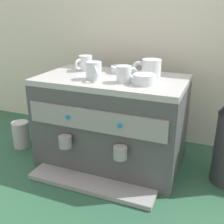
# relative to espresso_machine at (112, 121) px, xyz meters

# --- Properties ---
(ground_plane) EXTENTS (4.00, 4.00, 0.00)m
(ground_plane) POSITION_rel_espresso_machine_xyz_m (0.00, 0.00, -0.21)
(ground_plane) COLOR #28563D
(tiled_backsplash_wall) EXTENTS (2.80, 0.03, 1.00)m
(tiled_backsplash_wall) POSITION_rel_espresso_machine_xyz_m (0.00, 0.36, 0.29)
(tiled_backsplash_wall) COLOR silver
(tiled_backsplash_wall) RESTS_ON ground_plane
(espresso_machine) EXTENTS (0.66, 0.49, 0.42)m
(espresso_machine) POSITION_rel_espresso_machine_xyz_m (0.00, 0.00, 0.00)
(espresso_machine) COLOR #4C4C51
(espresso_machine) RESTS_ON ground_plane
(ceramic_cup_0) EXTENTS (0.13, 0.08, 0.08)m
(ceramic_cup_0) POSITION_rel_espresso_machine_xyz_m (0.16, 0.06, 0.25)
(ceramic_cup_0) COLOR silver
(ceramic_cup_0) RESTS_ON espresso_machine
(ceramic_cup_1) EXTENTS (0.08, 0.09, 0.07)m
(ceramic_cup_1) POSITION_rel_espresso_machine_xyz_m (0.08, -0.06, 0.25)
(ceramic_cup_1) COLOR silver
(ceramic_cup_1) RESTS_ON espresso_machine
(ceramic_cup_2) EXTENTS (0.07, 0.10, 0.07)m
(ceramic_cup_2) POSITION_rel_espresso_machine_xyz_m (-0.17, 0.08, 0.25)
(ceramic_cup_2) COLOR silver
(ceramic_cup_2) RESTS_ON espresso_machine
(ceramic_cup_3) EXTENTS (0.08, 0.10, 0.08)m
(ceramic_cup_3) POSITION_rel_espresso_machine_xyz_m (-0.06, -0.06, 0.25)
(ceramic_cup_3) COLOR silver
(ceramic_cup_3) RESTS_ON espresso_machine
(ceramic_bowl_0) EXTENTS (0.10, 0.10, 0.03)m
(ceramic_bowl_0) POSITION_rel_espresso_machine_xyz_m (0.01, 0.11, 0.23)
(ceramic_bowl_0) COLOR silver
(ceramic_bowl_0) RESTS_ON espresso_machine
(ceramic_bowl_1) EXTENTS (0.09, 0.09, 0.04)m
(ceramic_bowl_1) POSITION_rel_espresso_machine_xyz_m (0.17, -0.06, 0.23)
(ceramic_bowl_1) COLOR silver
(ceramic_bowl_1) RESTS_ON espresso_machine
(milk_pitcher) EXTENTS (0.09, 0.09, 0.14)m
(milk_pitcher) POSITION_rel_espresso_machine_xyz_m (-0.51, -0.05, -0.14)
(milk_pitcher) COLOR #B7B7BC
(milk_pitcher) RESTS_ON ground_plane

